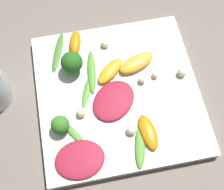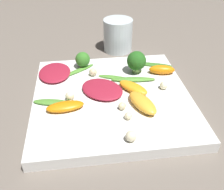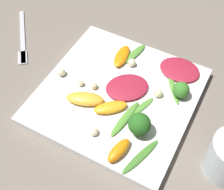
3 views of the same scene
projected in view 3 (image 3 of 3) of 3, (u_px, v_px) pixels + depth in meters
ground_plane at (117, 99)px, 0.65m from camera, size 2.40×2.40×0.00m
plate at (117, 96)px, 0.64m from camera, size 0.30×0.30×0.02m
fork at (23, 41)px, 0.75m from camera, size 0.13×0.16×0.01m
radicchio_leaf_0 at (180, 70)px, 0.67m from camera, size 0.09×0.07×0.01m
radicchio_leaf_1 at (127, 87)px, 0.64m from camera, size 0.11×0.11×0.01m
orange_segment_0 at (122, 56)px, 0.69m from camera, size 0.04×0.07×0.01m
orange_segment_1 at (111, 107)px, 0.60m from camera, size 0.07×0.06×0.02m
orange_segment_2 at (85, 99)px, 0.62m from camera, size 0.08×0.06×0.02m
orange_segment_3 at (119, 150)px, 0.55m from camera, size 0.03×0.06×0.02m
broccoli_floret_0 at (139, 124)px, 0.56m from camera, size 0.04×0.04×0.05m
broccoli_floret_1 at (181, 90)px, 0.62m from camera, size 0.03×0.03×0.04m
arugula_sprig_0 at (135, 54)px, 0.70m from camera, size 0.03×0.08×0.01m
arugula_sprig_1 at (173, 87)px, 0.64m from camera, size 0.06×0.08×0.01m
arugula_sprig_2 at (125, 119)px, 0.59m from camera, size 0.03×0.09×0.01m
arugula_sprig_3 at (141, 157)px, 0.55m from camera, size 0.04×0.09×0.00m
arugula_sprig_4 at (142, 107)px, 0.61m from camera, size 0.03×0.07×0.00m
macadamia_nut_0 at (61, 72)px, 0.66m from camera, size 0.02×0.02×0.02m
macadamia_nut_1 at (158, 93)px, 0.62m from camera, size 0.02×0.02×0.02m
macadamia_nut_2 at (94, 86)px, 0.64m from camera, size 0.01×0.01×0.01m
macadamia_nut_3 at (132, 63)px, 0.67m from camera, size 0.02×0.02×0.02m
macadamia_nut_4 at (94, 132)px, 0.57m from camera, size 0.02×0.02×0.02m
macadamia_nut_5 at (81, 83)px, 0.64m from camera, size 0.01×0.01×0.01m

